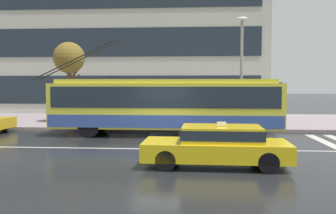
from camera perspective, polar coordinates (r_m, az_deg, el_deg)
name	(u,v)px	position (r m, az deg, el deg)	size (l,w,h in m)	color
ground_plane	(161,144)	(15.82, -1.13, -5.76)	(160.00, 160.00, 0.00)	#222327
sidewalk_slab	(173,121)	(25.01, 0.84, -2.12)	(80.00, 10.00, 0.14)	gray
crosswalk_stripe_edge_near	(324,142)	(17.84, 23.00, -4.96)	(0.44, 4.40, 0.01)	beige
lane_centre_line	(158,149)	(14.64, -1.56, -6.51)	(72.00, 0.14, 0.01)	silver
trolleybus	(166,104)	(18.33, -0.33, 0.41)	(12.27, 2.60, 4.83)	yellow
taxi_oncoming_near	(218,144)	(11.65, 7.72, -5.69)	(4.56, 1.92, 1.39)	yellow
bus_shelter	(123,93)	(21.71, -7.05, 2.15)	(3.80, 1.80, 2.49)	gray
pedestrian_at_shelter	(175,99)	(21.84, 1.04, 1.22)	(1.16, 1.16, 1.93)	black
pedestrian_approaching_curb	(149,98)	(21.82, -2.92, 1.34)	(1.07, 1.07, 1.94)	navy
street_lamp	(242,62)	(20.75, 11.32, 6.88)	(0.60, 0.32, 6.09)	gray
street_tree_bare	(69,59)	(24.30, -15.07, 7.15)	(1.98, 1.98, 5.07)	brown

